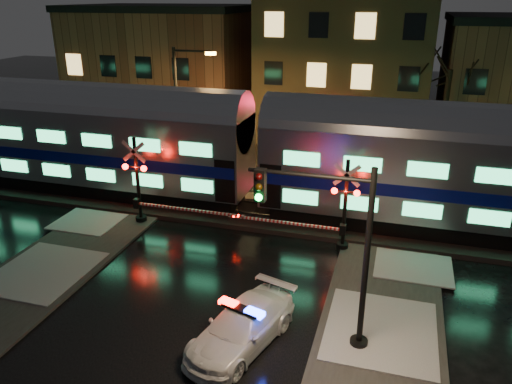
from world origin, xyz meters
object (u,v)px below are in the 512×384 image
streetlight (181,105)px  traffic_light (334,255)px  police_car (242,327)px  crossing_signal_right (336,214)px  crossing_signal_left (144,190)px

streetlight → traffic_light: bearing=-50.4°
police_car → streetlight: streetlight is taller
police_car → traffic_light: bearing=34.8°
crossing_signal_right → streetlight: size_ratio=0.76×
police_car → crossing_signal_left: (-7.10, 7.11, 1.11)m
police_car → crossing_signal_right: size_ratio=0.83×
traffic_light → streetlight: size_ratio=0.78×
police_car → crossing_signal_right: (1.85, 7.11, 1.03)m
crossing_signal_left → streetlight: streetlight is taller
police_car → traffic_light: (2.61, 0.86, 2.51)m
traffic_light → streetlight: 16.86m
traffic_light → streetlight: (-10.72, 12.95, 1.21)m
crossing_signal_left → traffic_light: size_ratio=1.01×
crossing_signal_right → crossing_signal_left: bearing=180.0°
crossing_signal_right → crossing_signal_left: 8.95m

